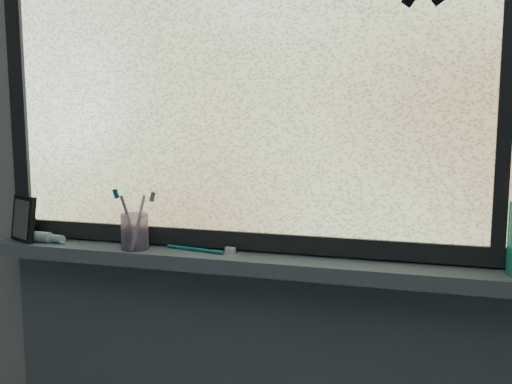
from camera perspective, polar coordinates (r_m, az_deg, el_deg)
The scene contains 10 objects.
wall_back at distance 1.58m, azimuth 1.06°, elevation 2.35°, with size 3.00×0.01×2.50m, color #9EA3A8.
windowsill at distance 1.55m, azimuth 0.30°, elevation -7.14°, with size 1.62×0.14×0.04m, color slate.
window_pane at distance 1.55m, azimuth 0.86°, elevation 12.60°, with size 1.50×0.01×1.00m, color silver.
frame_bottom at distance 1.58m, azimuth 0.78°, elevation -4.96°, with size 1.60×0.03×0.05m, color black.
frame_left at distance 1.91m, azimuth -22.68°, elevation 11.12°, with size 0.05×0.03×1.10m, color black.
frame_mullion at distance 1.51m, azimuth 23.93°, elevation 12.10°, with size 0.04×0.03×1.00m, color black.
vanity_mirror at distance 1.85m, azimuth -22.22°, elevation -2.48°, with size 0.11×0.05×0.14m, color black.
toothpaste_tube at distance 1.81m, azimuth -20.14°, elevation -4.28°, with size 0.18×0.04×0.03m, color silver, non-canonical shape.
toothbrush_cup at distance 1.65m, azimuth -12.03°, elevation -3.89°, with size 0.08×0.08×0.10m, color #AC98C9.
toothbrush_lying at distance 1.61m, azimuth -6.14°, elevation -5.63°, with size 0.22×0.02×0.01m, color #0C6572, non-canonical shape.
Camera 1 is at (0.41, -0.21, 1.40)m, focal length 40.00 mm.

